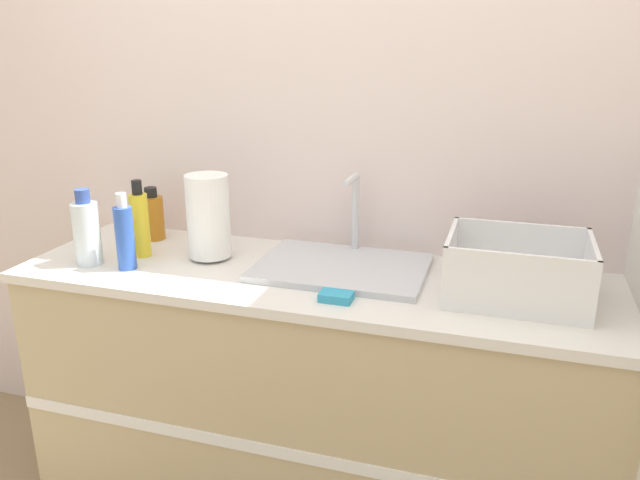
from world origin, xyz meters
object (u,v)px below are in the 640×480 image
(bottle_amber, at_px, (153,216))
(bottle_blue, at_px, (125,236))
(dish_rack, at_px, (517,276))
(paper_towel_roll, at_px, (208,217))
(bottle_clear, at_px, (87,231))
(bottle_yellow, at_px, (140,223))
(sink, at_px, (342,264))

(bottle_amber, xyz_separation_m, bottle_blue, (0.09, -0.29, 0.02))
(dish_rack, xyz_separation_m, bottle_blue, (-1.16, -0.12, 0.04))
(bottle_amber, relative_size, bottle_blue, 0.78)
(paper_towel_roll, bearing_deg, bottle_clear, -154.90)
(bottle_yellow, bearing_deg, bottle_blue, -79.14)
(bottle_clear, xyz_separation_m, bottle_blue, (0.14, -0.00, -0.00))
(sink, distance_m, bottle_blue, 0.68)
(paper_towel_roll, xyz_separation_m, bottle_clear, (-0.34, -0.16, -0.03))
(paper_towel_roll, bearing_deg, sink, 3.31)
(bottle_blue, bearing_deg, paper_towel_roll, 38.91)
(bottle_yellow, bearing_deg, bottle_clear, -134.98)
(paper_towel_roll, distance_m, bottle_clear, 0.38)
(sink, xyz_separation_m, bottle_blue, (-0.64, -0.19, 0.09))
(bottle_clear, distance_m, bottle_yellow, 0.17)
(bottle_blue, height_order, bottle_yellow, bottle_yellow)
(dish_rack, xyz_separation_m, bottle_amber, (-1.25, 0.17, 0.02))
(sink, height_order, dish_rack, sink)
(bottle_clear, relative_size, bottle_yellow, 0.96)
(sink, relative_size, bottle_clear, 2.13)
(bottle_clear, relative_size, bottle_blue, 1.01)
(dish_rack, xyz_separation_m, bottle_clear, (-1.30, -0.12, 0.04))
(sink, xyz_separation_m, dish_rack, (0.52, -0.07, 0.05))
(bottle_clear, bearing_deg, paper_towel_roll, 25.10)
(paper_towel_roll, bearing_deg, bottle_blue, -141.09)
(bottle_clear, bearing_deg, sink, 13.39)
(dish_rack, bearing_deg, sink, 172.68)
(dish_rack, height_order, bottle_amber, bottle_amber)
(paper_towel_roll, relative_size, dish_rack, 0.73)
(bottle_amber, bearing_deg, bottle_yellow, -70.13)
(bottle_clear, bearing_deg, bottle_blue, -1.19)
(sink, bearing_deg, paper_towel_roll, -176.69)
(sink, height_order, bottle_clear, sink)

